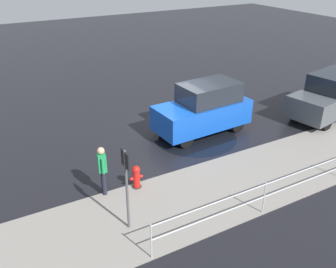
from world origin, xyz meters
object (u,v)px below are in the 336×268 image
object	(u,v)px
pedestrian	(102,167)
sign_post	(126,179)
parked_sedan	(332,95)
moving_hatchback	(204,109)
fire_hydrant	(136,177)

from	to	relation	value
pedestrian	sign_post	distance (m)	1.94
parked_sedan	moving_hatchback	bearing A→B (deg)	-13.20
pedestrian	moving_hatchback	bearing A→B (deg)	-157.31
fire_hydrant	sign_post	xyz separation A→B (m)	(0.99, 1.63, 1.18)
moving_hatchback	sign_post	world-z (taller)	sign_post
moving_hatchback	fire_hydrant	bearing A→B (deg)	29.71
fire_hydrant	parked_sedan	bearing A→B (deg)	-174.48
parked_sedan	fire_hydrant	world-z (taller)	parked_sedan
sign_post	moving_hatchback	bearing A→B (deg)	-142.10
moving_hatchback	sign_post	distance (m)	6.50
pedestrian	fire_hydrant	bearing A→B (deg)	168.10
sign_post	parked_sedan	bearing A→B (deg)	-166.73
pedestrian	sign_post	bearing A→B (deg)	90.28
parked_sedan	pedestrian	xyz separation A→B (m)	(11.01, 0.76, -0.04)
moving_hatchback	parked_sedan	bearing A→B (deg)	166.80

